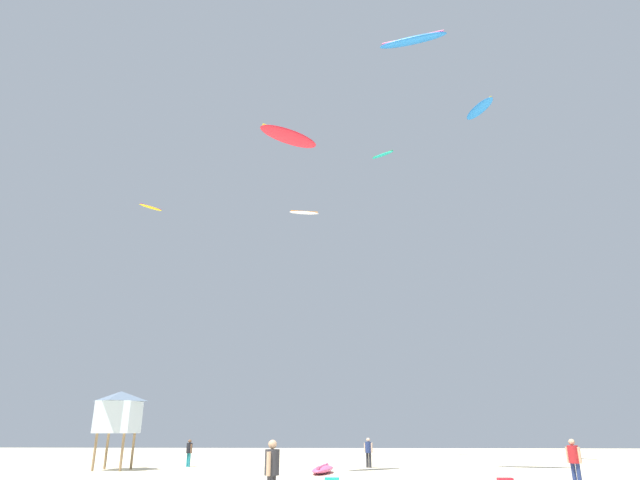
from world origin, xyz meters
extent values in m
cylinder|color=#2D2D33|center=(-0.80, 5.17, 1.21)|extent=(0.40, 0.40, 0.66)
cylinder|color=tan|center=(-0.74, 5.40, 1.19)|extent=(0.12, 0.12, 0.61)
cylinder|color=tan|center=(-0.86, 4.94, 1.19)|extent=(0.12, 0.12, 0.61)
sphere|color=tan|center=(-0.80, 5.17, 1.67)|extent=(0.24, 0.24, 0.24)
cylinder|color=navy|center=(9.92, 11.96, 0.43)|extent=(0.16, 0.16, 0.85)
cylinder|color=navy|center=(10.05, 11.82, 0.43)|extent=(0.16, 0.16, 0.85)
cylinder|color=#B21E23|center=(9.98, 11.89, 1.17)|extent=(0.39, 0.39, 0.64)
cylinder|color=tan|center=(9.83, 12.06, 1.15)|extent=(0.11, 0.11, 0.59)
cylinder|color=tan|center=(10.14, 11.72, 1.15)|extent=(0.11, 0.11, 0.59)
sphere|color=tan|center=(9.98, 11.89, 1.61)|extent=(0.23, 0.23, 0.23)
cylinder|color=teal|center=(-8.13, 23.28, 0.38)|extent=(0.14, 0.14, 0.76)
cylinder|color=teal|center=(-8.26, 23.39, 0.38)|extent=(0.14, 0.14, 0.76)
cylinder|color=black|center=(-8.19, 23.33, 1.04)|extent=(0.35, 0.35, 0.57)
cylinder|color=brown|center=(-8.04, 23.20, 1.02)|extent=(0.10, 0.10, 0.52)
cylinder|color=brown|center=(-8.34, 23.47, 1.02)|extent=(0.10, 0.10, 0.52)
sphere|color=brown|center=(-8.19, 23.33, 1.44)|extent=(0.21, 0.21, 0.21)
cylinder|color=#2D2D33|center=(2.48, 23.17, 0.40)|extent=(0.15, 0.15, 0.81)
cylinder|color=#2D2D33|center=(2.64, 23.08, 0.40)|extent=(0.15, 0.15, 0.81)
cylinder|color=navy|center=(2.56, 23.13, 1.11)|extent=(0.37, 0.37, 0.61)
cylinder|color=beige|center=(2.37, 23.23, 1.09)|extent=(0.11, 0.11, 0.56)
cylinder|color=beige|center=(2.75, 23.02, 1.09)|extent=(0.11, 0.11, 0.56)
sphere|color=beige|center=(2.56, 23.13, 1.53)|extent=(0.22, 0.22, 0.22)
ellipsoid|color=#E5598C|center=(0.04, 18.62, 0.19)|extent=(1.36, 3.47, 0.41)
cylinder|color=#E5598C|center=(0.04, 18.62, 0.34)|extent=(0.52, 3.10, 0.15)
cylinder|color=#8C704C|center=(-10.77, 21.03, 0.95)|extent=(0.14, 0.14, 1.90)
cylinder|color=#8C704C|center=(-10.77, 19.53, 0.95)|extent=(0.14, 0.14, 1.90)
cylinder|color=#8C704C|center=(-12.27, 21.03, 0.95)|extent=(0.14, 0.14, 1.90)
cylinder|color=#8C704C|center=(-12.27, 19.53, 0.95)|extent=(0.14, 0.14, 1.90)
cube|color=silver|center=(-11.52, 20.28, 2.75)|extent=(2.00, 2.00, 1.70)
pyramid|color=slate|center=(-11.52, 20.28, 3.87)|extent=(2.30, 2.30, 0.55)
ellipsoid|color=blue|center=(12.65, 27.21, 26.93)|extent=(2.17, 3.46, 0.54)
cylinder|color=yellow|center=(12.65, 27.21, 27.08)|extent=(1.30, 2.90, 0.15)
ellipsoid|color=blue|center=(5.91, 17.17, 25.52)|extent=(4.47, 2.38, 0.88)
cylinder|color=#E5598C|center=(5.91, 17.17, 25.71)|extent=(3.85, 1.25, 0.19)
ellipsoid|color=red|center=(-1.85, 16.69, 18.38)|extent=(3.73, 3.26, 0.66)
cylinder|color=yellow|center=(-1.85, 16.69, 18.56)|extent=(2.89, 2.31, 0.17)
ellipsoid|color=#19B29E|center=(5.20, 34.38, 26.83)|extent=(2.32, 1.96, 0.48)
cylinder|color=green|center=(5.20, 34.38, 26.94)|extent=(1.82, 1.37, 0.10)
ellipsoid|color=yellow|center=(-18.18, 37.93, 23.36)|extent=(2.24, 2.31, 0.44)
cylinder|color=purple|center=(-18.18, 37.93, 23.47)|extent=(1.65, 1.74, 0.11)
ellipsoid|color=white|center=(-2.19, 33.29, 20.51)|extent=(2.76, 1.27, 0.57)
cylinder|color=orange|center=(-2.19, 33.29, 20.63)|extent=(2.42, 0.57, 0.12)
camera|label=1|loc=(1.22, -10.42, 2.02)|focal=29.63mm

